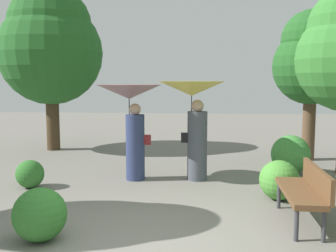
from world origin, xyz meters
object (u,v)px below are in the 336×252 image
at_px(person_left, 131,108).
at_px(park_bench, 305,189).
at_px(tree_mid_left, 50,45).
at_px(person_right, 193,106).
at_px(tree_mid_right, 312,59).

distance_m(person_left, park_bench, 3.88).
bearing_deg(tree_mid_left, person_left, -48.91).
height_order(person_left, tree_mid_left, tree_mid_left).
xyz_separation_m(person_right, tree_mid_left, (-4.20, 3.26, 1.54)).
xyz_separation_m(person_left, tree_mid_left, (-2.93, 3.35, 1.58)).
xyz_separation_m(person_right, tree_mid_right, (2.93, 2.33, 1.06)).
bearing_deg(person_right, tree_mid_left, 51.15).
bearing_deg(person_right, tree_mid_right, -52.50).
distance_m(park_bench, tree_mid_left, 8.57).
height_order(person_right, tree_mid_right, tree_mid_right).
bearing_deg(tree_mid_left, park_bench, -44.25).
relative_size(tree_mid_left, tree_mid_right, 1.25).
relative_size(park_bench, tree_mid_left, 0.32).
bearing_deg(park_bench, person_right, -144.46).
xyz_separation_m(person_right, park_bench, (1.66, -2.44, -1.02)).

